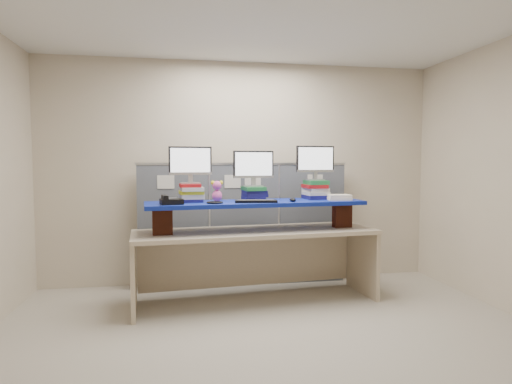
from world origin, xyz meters
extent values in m
cube|color=beige|center=(0.00, 0.00, 1.40)|extent=(5.00, 4.00, 2.80)
cube|color=#B6AE9F|center=(0.00, 0.00, 0.00)|extent=(5.00, 4.00, 0.01)
cube|color=silver|center=(0.00, 0.00, 2.80)|extent=(5.00, 4.00, 0.01)
cube|color=#4A4E58|center=(-0.87, 1.78, 0.75)|extent=(0.85, 0.05, 1.50)
cube|color=#4A4E58|center=(0.00, 1.78, 0.75)|extent=(0.85, 0.05, 1.50)
cube|color=#4A4E58|center=(0.87, 1.78, 0.75)|extent=(0.85, 0.05, 1.50)
cube|color=#B7BABF|center=(0.00, 1.78, 1.51)|extent=(2.60, 0.06, 0.03)
cube|color=silver|center=(-0.95, 1.75, 1.30)|extent=(0.20, 0.00, 0.16)
cube|color=silver|center=(-0.15, 1.75, 1.30)|extent=(0.20, 0.00, 0.16)
cube|color=silver|center=(0.10, 1.75, 1.30)|extent=(0.20, 0.00, 0.16)
cube|color=silver|center=(0.90, 1.75, 1.30)|extent=(0.20, 0.00, 0.16)
cube|color=#C5B297|center=(0.03, 1.10, 0.78)|extent=(2.68, 0.99, 0.04)
cube|color=#C5B297|center=(-1.26, 0.99, 0.38)|extent=(0.10, 0.71, 0.75)
cube|color=#C5B297|center=(1.31, 1.21, 0.38)|extent=(0.10, 0.71, 0.75)
cube|color=#622715|center=(-0.96, 0.97, 0.93)|extent=(0.21, 0.13, 0.27)
cube|color=#622715|center=(1.02, 1.14, 0.93)|extent=(0.21, 0.13, 0.27)
cube|color=navy|center=(0.03, 1.10, 1.09)|extent=(2.39, 0.79, 0.04)
cube|color=#151459|center=(-0.67, 1.17, 1.13)|extent=(0.25, 0.31, 0.03)
cube|color=beige|center=(-0.66, 1.17, 1.17)|extent=(0.27, 0.30, 0.05)
cube|color=#FDFF22|center=(-0.67, 1.16, 1.21)|extent=(0.27, 0.29, 0.04)
cube|color=beige|center=(-0.66, 1.16, 1.25)|extent=(0.26, 0.31, 0.04)
cube|color=#A41216|center=(-0.68, 1.16, 1.29)|extent=(0.23, 0.29, 0.03)
cube|color=#151459|center=(0.02, 1.21, 1.13)|extent=(0.24, 0.29, 0.04)
cube|color=#151459|center=(0.03, 1.21, 1.17)|extent=(0.27, 0.29, 0.03)
cube|color=#151459|center=(0.03, 1.23, 1.21)|extent=(0.25, 0.31, 0.04)
cube|color=#1E7039|center=(0.02, 1.22, 1.24)|extent=(0.25, 0.32, 0.04)
cube|color=#151459|center=(0.75, 1.29, 1.14)|extent=(0.25, 0.31, 0.05)
cube|color=beige|center=(0.76, 1.28, 1.18)|extent=(0.27, 0.29, 0.04)
cube|color=beige|center=(0.76, 1.29, 1.22)|extent=(0.26, 0.31, 0.04)
cube|color=#A41216|center=(0.74, 1.29, 1.26)|extent=(0.24, 0.30, 0.04)
cube|color=#1E7039|center=(0.76, 1.28, 1.30)|extent=(0.24, 0.28, 0.05)
cube|color=#9D9CA1|center=(-0.67, 1.16, 1.31)|extent=(0.21, 0.14, 0.01)
cube|color=#9D9CA1|center=(-0.67, 1.16, 1.36)|extent=(0.05, 0.04, 0.08)
cube|color=black|center=(-0.67, 1.16, 1.55)|extent=(0.45, 0.07, 0.30)
cube|color=white|center=(-0.67, 1.14, 1.55)|extent=(0.42, 0.04, 0.26)
cube|color=#9D9CA1|center=(0.02, 1.22, 1.27)|extent=(0.21, 0.14, 0.01)
cube|color=#9D9CA1|center=(0.02, 1.22, 1.32)|extent=(0.05, 0.04, 0.08)
cube|color=black|center=(0.02, 1.22, 1.51)|extent=(0.45, 0.07, 0.30)
cube|color=white|center=(0.02, 1.20, 1.51)|extent=(0.42, 0.04, 0.26)
cube|color=#9D9CA1|center=(0.75, 1.28, 1.33)|extent=(0.21, 0.14, 0.01)
cube|color=#9D9CA1|center=(0.75, 1.28, 1.38)|extent=(0.05, 0.04, 0.08)
cube|color=black|center=(0.75, 1.28, 1.57)|extent=(0.45, 0.07, 0.30)
cube|color=white|center=(0.75, 1.26, 1.57)|extent=(0.42, 0.04, 0.26)
cube|color=black|center=(0.00, 0.95, 1.12)|extent=(0.45, 0.20, 0.02)
cube|color=#333335|center=(0.00, 0.95, 1.14)|extent=(0.39, 0.14, 0.00)
ellipsoid|color=black|center=(0.41, 0.99, 1.13)|extent=(0.09, 0.13, 0.04)
cube|color=black|center=(-0.87, 0.91, 1.14)|extent=(0.25, 0.23, 0.05)
cube|color=#333335|center=(-0.87, 0.91, 1.17)|extent=(0.13, 0.13, 0.01)
cube|color=black|center=(-0.93, 0.89, 1.19)|extent=(0.08, 0.20, 0.04)
torus|color=black|center=(-0.43, 0.92, 1.12)|extent=(0.20, 0.20, 0.02)
ellipsoid|color=#E557A4|center=(-0.39, 1.12, 1.17)|extent=(0.11, 0.10, 0.12)
sphere|color=#E557A4|center=(-0.39, 1.12, 1.29)|extent=(0.10, 0.10, 0.10)
sphere|color=yellow|center=(-0.44, 1.12, 1.32)|extent=(0.04, 0.04, 0.04)
sphere|color=yellow|center=(-0.35, 1.12, 1.32)|extent=(0.04, 0.04, 0.04)
cube|color=white|center=(0.97, 1.09, 1.13)|extent=(0.26, 0.22, 0.03)
cube|color=white|center=(0.97, 1.09, 1.16)|extent=(0.25, 0.21, 0.03)
camera|label=1|loc=(-0.76, -3.44, 1.53)|focal=30.00mm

